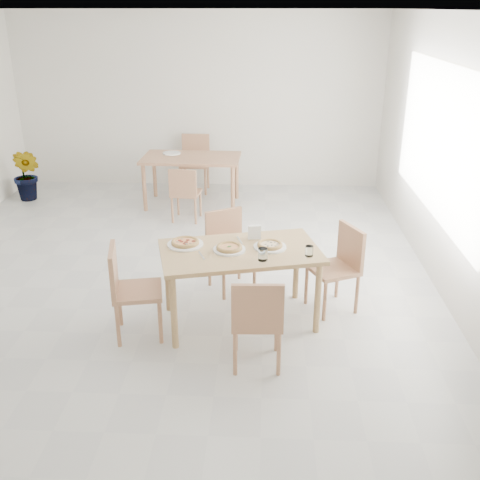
{
  "coord_description": "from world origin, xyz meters",
  "views": [
    {
      "loc": [
        1.13,
        -5.76,
        2.83
      ],
      "look_at": [
        0.9,
        -1.01,
        0.85
      ],
      "focal_mm": 42.0,
      "sensor_mm": 36.0,
      "label": 1
    }
  ],
  "objects_px": {
    "napkin_holder": "(254,233)",
    "second_table": "(191,162)",
    "main_table": "(240,258)",
    "pizza_pepperoni": "(185,242)",
    "plate_pepperoni": "(185,244)",
    "chair_west": "(128,285)",
    "pizza_mushroom": "(270,245)",
    "tumbler_b": "(309,251)",
    "plate_margherita": "(229,250)",
    "chair_back_s": "(185,191)",
    "plate_empty": "(172,153)",
    "chair_back_n": "(195,159)",
    "potted_plant": "(27,175)",
    "plate_mushroom": "(270,247)",
    "chair_east": "(340,262)",
    "pizza_margherita": "(229,247)",
    "chair_south": "(257,317)",
    "chair_north": "(228,244)",
    "tumbler_a": "(263,254)"
  },
  "relations": [
    {
      "from": "tumbler_b",
      "to": "chair_back_s",
      "type": "bearing_deg",
      "value": 118.65
    },
    {
      "from": "napkin_holder",
      "to": "plate_empty",
      "type": "xyz_separation_m",
      "value": [
        -1.34,
        3.35,
        -0.06
      ]
    },
    {
      "from": "chair_south",
      "to": "tumbler_b",
      "type": "xyz_separation_m",
      "value": [
        0.45,
        0.66,
        0.31
      ]
    },
    {
      "from": "main_table",
      "to": "plate_pepperoni",
      "type": "height_order",
      "value": "plate_pepperoni"
    },
    {
      "from": "plate_empty",
      "to": "potted_plant",
      "type": "distance_m",
      "value": 2.29
    },
    {
      "from": "chair_south",
      "to": "tumbler_b",
      "type": "height_order",
      "value": "tumbler_b"
    },
    {
      "from": "plate_pepperoni",
      "to": "plate_empty",
      "type": "relative_size",
      "value": 1.25
    },
    {
      "from": "main_table",
      "to": "second_table",
      "type": "distance_m",
      "value": 3.55
    },
    {
      "from": "napkin_holder",
      "to": "potted_plant",
      "type": "xyz_separation_m",
      "value": [
        -3.6,
        3.26,
        -0.41
      ]
    },
    {
      "from": "chair_back_n",
      "to": "chair_north",
      "type": "bearing_deg",
      "value": -76.82
    },
    {
      "from": "chair_back_s",
      "to": "napkin_holder",
      "type": "bearing_deg",
      "value": 118.54
    },
    {
      "from": "tumbler_a",
      "to": "chair_north",
      "type": "bearing_deg",
      "value": 111.46
    },
    {
      "from": "main_table",
      "to": "plate_mushroom",
      "type": "relative_size",
      "value": 5.27
    },
    {
      "from": "chair_back_s",
      "to": "chair_back_n",
      "type": "distance_m",
      "value": 1.5
    },
    {
      "from": "chair_east",
      "to": "tumbler_b",
      "type": "xyz_separation_m",
      "value": [
        -0.35,
        -0.42,
        0.3
      ]
    },
    {
      "from": "pizza_mushroom",
      "to": "napkin_holder",
      "type": "bearing_deg",
      "value": 127.51
    },
    {
      "from": "pizza_mushroom",
      "to": "tumbler_b",
      "type": "distance_m",
      "value": 0.39
    },
    {
      "from": "main_table",
      "to": "chair_east",
      "type": "relative_size",
      "value": 1.88
    },
    {
      "from": "plate_margherita",
      "to": "tumbler_a",
      "type": "xyz_separation_m",
      "value": [
        0.31,
        -0.2,
        0.05
      ]
    },
    {
      "from": "chair_west",
      "to": "pizza_pepperoni",
      "type": "distance_m",
      "value": 0.67
    },
    {
      "from": "chair_south",
      "to": "plate_pepperoni",
      "type": "xyz_separation_m",
      "value": [
        -0.7,
        0.85,
        0.27
      ]
    },
    {
      "from": "plate_margherita",
      "to": "napkin_holder",
      "type": "height_order",
      "value": "napkin_holder"
    },
    {
      "from": "chair_west",
      "to": "plate_margherita",
      "type": "xyz_separation_m",
      "value": [
        0.9,
        0.28,
        0.25
      ]
    },
    {
      "from": "tumbler_b",
      "to": "napkin_holder",
      "type": "relative_size",
      "value": 0.67
    },
    {
      "from": "chair_north",
      "to": "pizza_pepperoni",
      "type": "xyz_separation_m",
      "value": [
        -0.36,
        -0.65,
        0.29
      ]
    },
    {
      "from": "chair_east",
      "to": "tumbler_b",
      "type": "relative_size",
      "value": 8.92
    },
    {
      "from": "chair_east",
      "to": "chair_back_n",
      "type": "bearing_deg",
      "value": -179.17
    },
    {
      "from": "plate_mushroom",
      "to": "tumbler_b",
      "type": "bearing_deg",
      "value": -25.5
    },
    {
      "from": "chair_east",
      "to": "plate_pepperoni",
      "type": "distance_m",
      "value": 1.54
    },
    {
      "from": "chair_north",
      "to": "chair_east",
      "type": "bearing_deg",
      "value": -49.74
    },
    {
      "from": "napkin_holder",
      "to": "second_table",
      "type": "height_order",
      "value": "napkin_holder"
    },
    {
      "from": "pizza_margherita",
      "to": "tumbler_b",
      "type": "xyz_separation_m",
      "value": [
        0.73,
        -0.09,
        0.02
      ]
    },
    {
      "from": "plate_margherita",
      "to": "second_table",
      "type": "xyz_separation_m",
      "value": [
        -0.8,
        3.46,
        -0.09
      ]
    },
    {
      "from": "pizza_mushroom",
      "to": "second_table",
      "type": "xyz_separation_m",
      "value": [
        -1.17,
        3.38,
        -0.12
      ]
    },
    {
      "from": "chair_east",
      "to": "main_table",
      "type": "bearing_deg",
      "value": -97.49
    },
    {
      "from": "chair_west",
      "to": "plate_mushroom",
      "type": "distance_m",
      "value": 1.35
    },
    {
      "from": "plate_pepperoni",
      "to": "plate_margherita",
      "type": "bearing_deg",
      "value": -13.61
    },
    {
      "from": "potted_plant",
      "to": "plate_empty",
      "type": "bearing_deg",
      "value": 2.34
    },
    {
      "from": "main_table",
      "to": "pizza_pepperoni",
      "type": "bearing_deg",
      "value": 156.93
    },
    {
      "from": "plate_mushroom",
      "to": "pizza_pepperoni",
      "type": "bearing_deg",
      "value": 178.45
    },
    {
      "from": "plate_mushroom",
      "to": "chair_back_n",
      "type": "xyz_separation_m",
      "value": [
        -1.21,
        4.13,
        -0.23
      ]
    },
    {
      "from": "chair_north",
      "to": "plate_mushroom",
      "type": "xyz_separation_m",
      "value": [
        0.44,
        -0.67,
        0.27
      ]
    },
    {
      "from": "chair_north",
      "to": "pizza_margherita",
      "type": "relative_size",
      "value": 3.03
    },
    {
      "from": "chair_west",
      "to": "pizza_mushroom",
      "type": "relative_size",
      "value": 2.98
    },
    {
      "from": "potted_plant",
      "to": "tumbler_b",
      "type": "bearing_deg",
      "value": -41.43
    },
    {
      "from": "chair_east",
      "to": "pizza_margherita",
      "type": "distance_m",
      "value": 1.16
    },
    {
      "from": "chair_east",
      "to": "potted_plant",
      "type": "distance_m",
      "value": 5.49
    },
    {
      "from": "main_table",
      "to": "tumbler_b",
      "type": "bearing_deg",
      "value": -23.63
    },
    {
      "from": "chair_north",
      "to": "napkin_holder",
      "type": "distance_m",
      "value": 0.64
    },
    {
      "from": "tumbler_b",
      "to": "pizza_pepperoni",
      "type": "bearing_deg",
      "value": 170.62
    }
  ]
}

